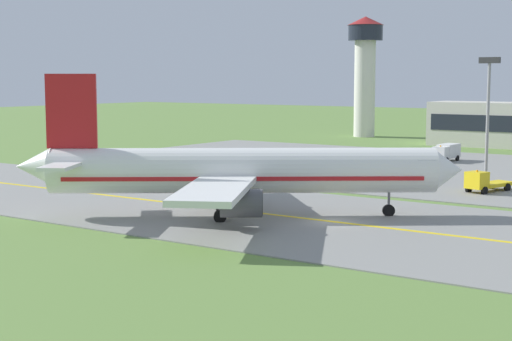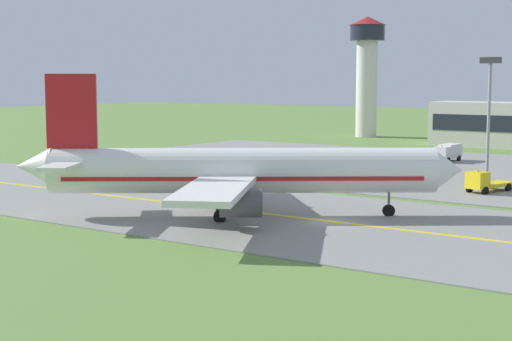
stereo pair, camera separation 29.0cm
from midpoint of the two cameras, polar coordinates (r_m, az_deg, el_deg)
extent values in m
plane|color=olive|center=(67.83, 5.72, -3.79)|extent=(500.00, 500.00, 0.00)
cube|color=gray|center=(67.82, 5.72, -3.75)|extent=(240.00, 28.00, 0.10)
cube|color=yellow|center=(67.81, 5.72, -3.71)|extent=(220.00, 0.60, 0.01)
cylinder|color=white|center=(69.60, -0.82, 0.01)|extent=(29.93, 23.11, 4.00)
cone|color=white|center=(71.99, 13.82, 0.03)|extent=(4.33, 4.60, 3.80)
cone|color=white|center=(71.90, -15.65, 0.29)|extent=(4.58, 4.63, 3.40)
cube|color=red|center=(69.66, -0.82, -0.40)|extent=(27.77, 21.59, 0.36)
cube|color=#1E232D|center=(71.39, 12.13, 0.59)|extent=(3.45, 3.81, 0.70)
cube|color=white|center=(78.13, -2.45, 0.36)|extent=(13.84, 14.15, 0.50)
cylinder|color=#47474C|center=(76.29, -0.98, -0.84)|extent=(4.10, 3.85, 2.30)
cylinder|color=black|center=(76.31, 0.22, -0.84)|extent=(1.43, 1.85, 2.10)
cube|color=white|center=(61.27, -2.85, -1.39)|extent=(11.23, 15.51, 0.50)
cylinder|color=#47474C|center=(63.43, -0.98, -2.38)|extent=(4.10, 3.85, 2.30)
cylinder|color=black|center=(63.44, 0.47, -2.38)|extent=(1.43, 1.85, 2.10)
cube|color=red|center=(70.76, -13.10, 4.21)|extent=(3.80, 2.90, 6.50)
cube|color=white|center=(74.23, -12.64, 0.88)|extent=(5.79, 6.07, 0.30)
cube|color=white|center=(68.01, -13.73, 0.34)|extent=(5.06, 6.40, 0.30)
cylinder|color=slate|center=(71.22, 9.71, -2.23)|extent=(0.24, 0.24, 1.65)
cylinder|color=black|center=(71.35, 9.70, -2.89)|extent=(1.10, 0.93, 1.10)
cylinder|color=slate|center=(72.58, -2.40, -1.97)|extent=(0.24, 0.24, 1.65)
cylinder|color=black|center=(72.98, -2.39, -2.58)|extent=(1.10, 0.93, 1.10)
cylinder|color=black|center=(72.44, -2.40, -2.65)|extent=(1.10, 0.93, 1.10)
cylinder|color=slate|center=(67.45, -2.51, -2.64)|extent=(0.24, 0.24, 1.65)
cylinder|color=black|center=(67.86, -2.50, -3.29)|extent=(1.10, 0.93, 1.10)
cylinder|color=black|center=(67.32, -2.51, -3.37)|extent=(1.10, 0.93, 1.10)
cube|color=silver|center=(117.71, 13.37, 1.25)|extent=(2.06, 1.87, 1.80)
cube|color=#1E232D|center=(116.99, 13.22, 1.37)|extent=(1.84, 0.18, 0.81)
cube|color=silver|center=(120.45, 13.94, 1.40)|extent=(2.24, 4.27, 2.00)
cylinder|color=orange|center=(117.63, 13.38, 1.73)|extent=(0.20, 0.20, 0.18)
cylinder|color=black|center=(117.42, 13.80, 0.71)|extent=(0.33, 0.91, 0.90)
cylinder|color=black|center=(118.21, 12.91, 0.77)|extent=(0.33, 0.91, 0.90)
cylinder|color=black|center=(120.94, 14.54, 0.85)|extent=(0.33, 0.91, 0.90)
cylinder|color=black|center=(121.74, 13.62, 0.92)|extent=(0.33, 0.91, 0.90)
cube|color=yellow|center=(87.18, 15.83, -0.68)|extent=(2.43, 2.30, 1.80)
cube|color=#1E232D|center=(86.53, 15.55, -0.52)|extent=(1.80, 0.64, 0.81)
cube|color=yellow|center=(89.88, 17.01, -0.96)|extent=(3.33, 5.01, 0.40)
cylinder|color=orange|center=(87.06, 15.86, -0.03)|extent=(0.20, 0.20, 0.18)
cylinder|color=black|center=(86.75, 16.35, -1.43)|extent=(0.55, 0.95, 0.90)
cylinder|color=black|center=(87.90, 15.28, -1.30)|extent=(0.55, 0.95, 0.90)
cylinder|color=black|center=(90.10, 17.88, -1.19)|extent=(0.55, 0.95, 0.90)
cylinder|color=black|center=(91.26, 16.79, -1.06)|extent=(0.55, 0.95, 0.90)
cylinder|color=silver|center=(168.16, 8.05, 5.86)|extent=(4.40, 4.40, 20.12)
cylinder|color=#1E232D|center=(168.41, 8.12, 9.83)|extent=(7.20, 7.20, 3.20)
cone|color=maroon|center=(168.57, 8.13, 10.68)|extent=(7.60, 7.60, 1.80)
cylinder|color=gray|center=(94.38, 16.56, 3.19)|extent=(0.36, 0.36, 14.00)
cube|color=#333333|center=(94.26, 16.71, 7.66)|extent=(2.40, 0.50, 0.70)
camera|label=1|loc=(0.15, -89.88, 0.01)|focal=55.26mm
camera|label=2|loc=(0.15, 90.12, -0.01)|focal=55.26mm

